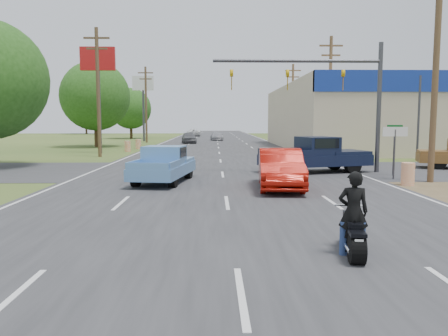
{
  "coord_description": "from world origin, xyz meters",
  "views": [
    {
      "loc": [
        -0.42,
        -6.66,
        2.76
      ],
      "look_at": [
        -0.12,
        7.15,
        1.3
      ],
      "focal_mm": 35.0,
      "sensor_mm": 36.0,
      "label": 1
    }
  ],
  "objects_px": {
    "red_convertible": "(280,169)",
    "motorcycle": "(353,236)",
    "rider": "(353,216)",
    "blue_pickup": "(165,164)",
    "distant_car_silver": "(217,136)",
    "distant_car_white": "(193,133)",
    "navy_pickup": "(317,155)",
    "distant_car_grey": "(189,138)"
  },
  "relations": [
    {
      "from": "red_convertible",
      "to": "motorcycle",
      "type": "distance_m",
      "value": 9.26
    },
    {
      "from": "motorcycle",
      "to": "rider",
      "type": "xyz_separation_m",
      "value": [
        0.01,
        0.04,
        0.41
      ]
    },
    {
      "from": "red_convertible",
      "to": "rider",
      "type": "height_order",
      "value": "rider"
    },
    {
      "from": "blue_pickup",
      "to": "distant_car_silver",
      "type": "distance_m",
      "value": 45.66
    },
    {
      "from": "red_convertible",
      "to": "distant_car_silver",
      "type": "distance_m",
      "value": 47.66
    },
    {
      "from": "distant_car_white",
      "to": "rider",
      "type": "bearing_deg",
      "value": 86.93
    },
    {
      "from": "motorcycle",
      "to": "distant_car_silver",
      "type": "relative_size",
      "value": 0.43
    },
    {
      "from": "navy_pickup",
      "to": "distant_car_silver",
      "type": "bearing_deg",
      "value": 171.6
    },
    {
      "from": "red_convertible",
      "to": "distant_car_white",
      "type": "distance_m",
      "value": 67.02
    },
    {
      "from": "distant_car_silver",
      "to": "distant_car_white",
      "type": "bearing_deg",
      "value": 99.14
    },
    {
      "from": "blue_pickup",
      "to": "distant_car_grey",
      "type": "relative_size",
      "value": 1.22
    },
    {
      "from": "motorcycle",
      "to": "blue_pickup",
      "type": "distance_m",
      "value": 12.39
    },
    {
      "from": "red_convertible",
      "to": "distant_car_grey",
      "type": "xyz_separation_m",
      "value": [
        -6.05,
        38.71,
        -0.08
      ]
    },
    {
      "from": "red_convertible",
      "to": "distant_car_grey",
      "type": "relative_size",
      "value": 1.15
    },
    {
      "from": "distant_car_grey",
      "to": "rider",
      "type": "bearing_deg",
      "value": -90.48
    },
    {
      "from": "blue_pickup",
      "to": "navy_pickup",
      "type": "height_order",
      "value": "navy_pickup"
    },
    {
      "from": "distant_car_grey",
      "to": "distant_car_silver",
      "type": "xyz_separation_m",
      "value": [
        3.66,
        8.89,
        -0.1
      ]
    },
    {
      "from": "motorcycle",
      "to": "distant_car_silver",
      "type": "bearing_deg",
      "value": 100.75
    },
    {
      "from": "motorcycle",
      "to": "distant_car_white",
      "type": "height_order",
      "value": "distant_car_white"
    },
    {
      "from": "motorcycle",
      "to": "blue_pickup",
      "type": "xyz_separation_m",
      "value": [
        -5.13,
        11.27,
        0.41
      ]
    },
    {
      "from": "red_convertible",
      "to": "distant_car_white",
      "type": "relative_size",
      "value": 0.99
    },
    {
      "from": "rider",
      "to": "distant_car_white",
      "type": "xyz_separation_m",
      "value": [
        -6.9,
        75.9,
        -0.13
      ]
    },
    {
      "from": "navy_pickup",
      "to": "distant_car_white",
      "type": "relative_size",
      "value": 1.25
    },
    {
      "from": "red_convertible",
      "to": "distant_car_white",
      "type": "height_order",
      "value": "red_convertible"
    },
    {
      "from": "rider",
      "to": "blue_pickup",
      "type": "bearing_deg",
      "value": -57.21
    },
    {
      "from": "motorcycle",
      "to": "blue_pickup",
      "type": "height_order",
      "value": "blue_pickup"
    },
    {
      "from": "rider",
      "to": "distant_car_silver",
      "type": "xyz_separation_m",
      "value": [
        -2.5,
        56.82,
        -0.2
      ]
    },
    {
      "from": "distant_car_grey",
      "to": "distant_car_white",
      "type": "relative_size",
      "value": 0.86
    },
    {
      "from": "blue_pickup",
      "to": "navy_pickup",
      "type": "bearing_deg",
      "value": 33.98
    },
    {
      "from": "distant_car_white",
      "to": "navy_pickup",
      "type": "bearing_deg",
      "value": 90.76
    },
    {
      "from": "distant_car_grey",
      "to": "distant_car_white",
      "type": "xyz_separation_m",
      "value": [
        -0.74,
        27.97,
        -0.03
      ]
    },
    {
      "from": "motorcycle",
      "to": "rider",
      "type": "relative_size",
      "value": 1.14
    },
    {
      "from": "motorcycle",
      "to": "red_convertible",
      "type": "bearing_deg",
      "value": 98.85
    },
    {
      "from": "distant_car_grey",
      "to": "red_convertible",
      "type": "bearing_deg",
      "value": -88.91
    },
    {
      "from": "motorcycle",
      "to": "navy_pickup",
      "type": "bearing_deg",
      "value": 87.69
    },
    {
      "from": "navy_pickup",
      "to": "distant_car_silver",
      "type": "height_order",
      "value": "navy_pickup"
    },
    {
      "from": "red_convertible",
      "to": "motorcycle",
      "type": "bearing_deg",
      "value": -84.76
    },
    {
      "from": "distant_car_silver",
      "to": "distant_car_white",
      "type": "xyz_separation_m",
      "value": [
        -4.4,
        19.08,
        0.06
      ]
    },
    {
      "from": "navy_pickup",
      "to": "distant_car_silver",
      "type": "distance_m",
      "value": 42.22
    },
    {
      "from": "motorcycle",
      "to": "navy_pickup",
      "type": "distance_m",
      "value": 15.23
    },
    {
      "from": "distant_car_white",
      "to": "red_convertible",
      "type": "bearing_deg",
      "value": 87.56
    },
    {
      "from": "red_convertible",
      "to": "rider",
      "type": "relative_size",
      "value": 2.98
    }
  ]
}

